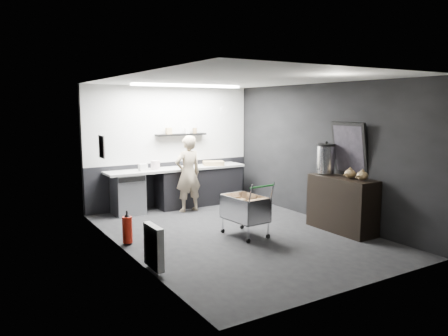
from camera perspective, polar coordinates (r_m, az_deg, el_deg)
floor at (r=7.86m, az=1.64°, el=-8.59°), size 5.50×5.50×0.00m
ceiling at (r=7.55m, az=1.73°, el=11.46°), size 5.50×5.50×0.00m
wall_back at (r=9.99m, az=-6.97°, el=2.82°), size 5.50×0.00×5.50m
wall_front at (r=5.52m, az=17.50°, el=-1.72°), size 5.50×0.00×5.50m
wall_left at (r=6.71m, az=-12.76°, el=0.14°), size 0.00×5.50×5.50m
wall_right at (r=8.83m, az=12.63°, el=2.01°), size 0.00×5.50×5.50m
kitchen_wall_panel at (r=9.94m, az=-6.97°, el=5.68°), size 3.95×0.02×1.70m
dado_panel at (r=10.08m, az=-6.84°, el=-2.00°), size 3.95×0.02×1.00m
floating_shelf at (r=9.94m, az=-5.64°, el=4.38°), size 1.20×0.22×0.04m
wall_clock at (r=10.58m, az=-0.01°, el=7.51°), size 0.20×0.03×0.20m
poster at (r=7.93m, az=-15.70°, el=2.69°), size 0.02×0.30×0.40m
poster_red_band at (r=7.93m, az=-15.69°, el=3.19°), size 0.02×0.22×0.10m
radiator at (r=6.13m, az=-9.18°, el=-10.11°), size 0.10×0.50×0.60m
ceiling_strip at (r=9.15m, az=-4.73°, el=10.65°), size 2.40×0.20×0.04m
prep_counter at (r=9.87m, az=-5.37°, el=-2.45°), size 3.20×0.61×0.90m
person at (r=9.37m, az=-4.71°, el=-0.75°), size 0.62×0.42×1.64m
shopping_cart at (r=7.64m, az=2.75°, el=-5.53°), size 0.58×0.91×0.96m
sideboard at (r=8.21m, az=15.06°, el=-3.67°), size 0.56×1.32×1.97m
fire_extinguisher at (r=7.40m, az=-12.51°, el=-7.74°), size 0.16×0.16×0.54m
cardboard_box at (r=10.11m, az=-1.38°, el=0.63°), size 0.55×0.49×0.09m
pink_tub at (r=9.52m, az=-8.96°, el=0.39°), size 0.19×0.19×0.19m
white_container at (r=9.37m, az=-10.54°, el=0.08°), size 0.17×0.14×0.15m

